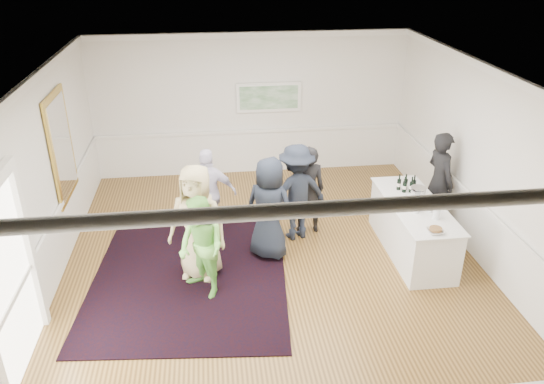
{
  "coord_description": "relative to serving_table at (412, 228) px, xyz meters",
  "views": [
    {
      "loc": [
        -0.95,
        -7.48,
        5.02
      ],
      "look_at": [
        0.01,
        0.2,
        1.26
      ],
      "focal_mm": 35.0,
      "sensor_mm": 36.0,
      "label": 1
    }
  ],
  "objects": [
    {
      "name": "floor",
      "position": [
        -2.44,
        -0.12,
        -0.47
      ],
      "size": [
        8.0,
        8.0,
        0.0
      ],
      "primitive_type": "plane",
      "color": "olive",
      "rests_on": "ground"
    },
    {
      "name": "ceiling",
      "position": [
        -2.44,
        -0.12,
        2.73
      ],
      "size": [
        7.0,
        8.0,
        0.02
      ],
      "primitive_type": "cube",
      "color": "white",
      "rests_on": "wall_back"
    },
    {
      "name": "wall_left",
      "position": [
        -5.94,
        -0.12,
        1.13
      ],
      "size": [
        0.02,
        8.0,
        3.2
      ],
      "primitive_type": "cube",
      "color": "white",
      "rests_on": "floor"
    },
    {
      "name": "wall_right",
      "position": [
        1.06,
        -0.12,
        1.13
      ],
      "size": [
        0.02,
        8.0,
        3.2
      ],
      "primitive_type": "cube",
      "color": "white",
      "rests_on": "floor"
    },
    {
      "name": "wall_back",
      "position": [
        -2.44,
        3.88,
        1.13
      ],
      "size": [
        7.0,
        0.02,
        3.2
      ],
      "primitive_type": "cube",
      "color": "white",
      "rests_on": "floor"
    },
    {
      "name": "wall_front",
      "position": [
        -2.44,
        -4.12,
        1.13
      ],
      "size": [
        7.0,
        0.02,
        3.2
      ],
      "primitive_type": "cube",
      "color": "white",
      "rests_on": "floor"
    },
    {
      "name": "wainscoting",
      "position": [
        -2.44,
        -0.12,
        0.03
      ],
      "size": [
        7.0,
        8.0,
        1.0
      ],
      "primitive_type": null,
      "color": "white",
      "rests_on": "floor"
    },
    {
      "name": "mirror",
      "position": [
        -5.89,
        1.18,
        1.33
      ],
      "size": [
        0.05,
        1.25,
        1.85
      ],
      "color": "gold",
      "rests_on": "wall_left"
    },
    {
      "name": "doorway",
      "position": [
        -5.89,
        -2.02,
        0.95
      ],
      "size": [
        0.1,
        1.78,
        2.56
      ],
      "color": "white",
      "rests_on": "wall_left"
    },
    {
      "name": "landscape_painting",
      "position": [
        -2.04,
        3.83,
        1.31
      ],
      "size": [
        1.44,
        0.06,
        0.66
      ],
      "color": "white",
      "rests_on": "wall_back"
    },
    {
      "name": "area_rug",
      "position": [
        -3.82,
        -0.15,
        -0.46
      ],
      "size": [
        3.45,
        4.33,
        0.02
      ],
      "primitive_type": "cube",
      "rotation": [
        0.0,
        0.0,
        -0.09
      ],
      "color": "black",
      "rests_on": "floor"
    },
    {
      "name": "serving_table",
      "position": [
        0.0,
        0.0,
        0.0
      ],
      "size": [
        0.87,
        2.3,
        0.93
      ],
      "color": "white",
      "rests_on": "floor"
    },
    {
      "name": "bartender",
      "position": [
        0.76,
        0.8,
        0.48
      ],
      "size": [
        0.58,
        0.76,
        1.89
      ],
      "primitive_type": "imported",
      "rotation": [
        0.0,
        0.0,
        1.77
      ],
      "color": "black",
      "rests_on": "floor"
    },
    {
      "name": "guest_tan",
      "position": [
        -3.66,
        -0.25,
        0.49
      ],
      "size": [
        1.09,
        0.88,
        1.93
      ],
      "primitive_type": "imported",
      "rotation": [
        0.0,
        0.0,
        -0.32
      ],
      "color": "tan",
      "rests_on": "floor"
    },
    {
      "name": "guest_green",
      "position": [
        -3.6,
        -0.77,
        0.35
      ],
      "size": [
        0.97,
        1.0,
        1.63
      ],
      "primitive_type": "imported",
      "rotation": [
        0.0,
        0.0,
        -0.94
      ],
      "color": "#74CB51",
      "rests_on": "floor"
    },
    {
      "name": "guest_lilac",
      "position": [
        -3.46,
        1.02,
        0.37
      ],
      "size": [
        1.01,
        0.46,
        1.69
      ],
      "primitive_type": "imported",
      "rotation": [
        0.0,
        0.0,
        3.09
      ],
      "color": "silver",
      "rests_on": "floor"
    },
    {
      "name": "guest_dark_a",
      "position": [
        -1.92,
        0.76,
        0.43
      ],
      "size": [
        1.3,
        0.96,
        1.8
      ],
      "primitive_type": "imported",
      "rotation": [
        0.0,
        0.0,
        3.42
      ],
      "color": "#1B212E",
      "rests_on": "floor"
    },
    {
      "name": "guest_dark_b",
      "position": [
        -1.67,
        0.95,
        0.37
      ],
      "size": [
        0.63,
        0.43,
        1.69
      ],
      "primitive_type": "imported",
      "rotation": [
        0.0,
        0.0,
        3.1
      ],
      "color": "black",
      "rests_on": "floor"
    },
    {
      "name": "guest_navy",
      "position": [
        -2.46,
        0.19,
        0.43
      ],
      "size": [
        1.05,
        0.96,
        1.81
      ],
      "primitive_type": "imported",
      "rotation": [
        0.0,
        0.0,
        2.57
      ],
      "color": "#1B212E",
      "rests_on": "floor"
    },
    {
      "name": "wine_bottles",
      "position": [
        0.03,
        0.52,
        0.62
      ],
      "size": [
        0.32,
        0.21,
        0.31
      ],
      "color": "black",
      "rests_on": "serving_table"
    },
    {
      "name": "juice_pitchers",
      "position": [
        0.0,
        -0.3,
        0.58
      ],
      "size": [
        0.42,
        0.56,
        0.24
      ],
      "color": "#5DB03F",
      "rests_on": "serving_table"
    },
    {
      "name": "ice_bucket",
      "position": [
        0.08,
        0.13,
        0.58
      ],
      "size": [
        0.26,
        0.26,
        0.25
      ],
      "primitive_type": "cylinder",
      "color": "silver",
      "rests_on": "serving_table"
    },
    {
      "name": "nut_bowl",
      "position": [
        -0.05,
        -0.95,
        0.5
      ],
      "size": [
        0.26,
        0.26,
        0.08
      ],
      "color": "white",
      "rests_on": "serving_table"
    }
  ]
}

